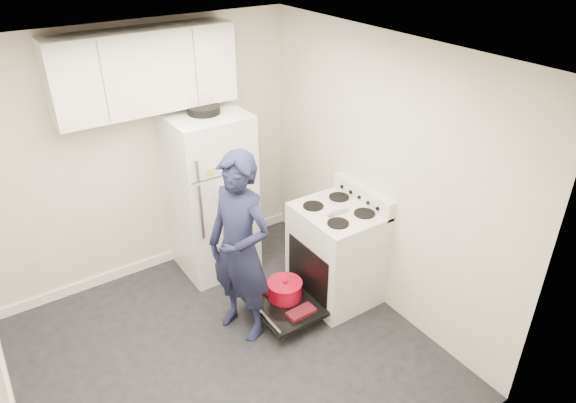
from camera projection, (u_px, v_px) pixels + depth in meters
room at (212, 237)px, 3.76m from camera, size 3.21×3.21×2.51m
electric_range at (335, 255)px, 4.84m from camera, size 0.66×0.76×1.10m
open_oven_door at (284, 296)px, 4.73m from camera, size 0.55×0.70×0.24m
refrigerator at (211, 193)px, 5.10m from camera, size 0.72×0.74×1.75m
upper_cabinets at (145, 71)px, 4.40m from camera, size 1.60×0.33×0.70m
person at (240, 249)px, 4.24m from camera, size 0.60×0.73×1.72m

